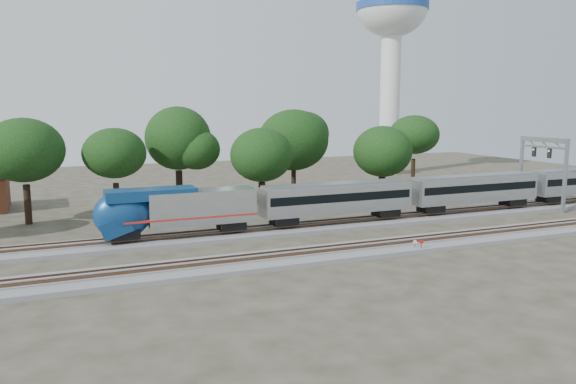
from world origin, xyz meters
The scene contains 16 objects.
ground centered at (0.00, 0.00, 0.00)m, with size 160.00×160.00×0.00m, color #383328.
track_far centered at (0.00, 6.00, 0.21)m, with size 160.00×5.00×0.73m.
track_near centered at (0.00, -4.00, 0.21)m, with size 160.00×5.00×0.73m.
train centered at (31.64, 6.00, 3.06)m, with size 102.83×2.93×4.32m.
switch_stand_red centered at (6.75, -6.12, 0.74)m, with size 0.35×0.17×1.15m.
switch_stand_white centered at (6.50, -5.53, 0.64)m, with size 0.30×0.16×1.00m.
switch_lever centered at (7.15, -5.75, 0.15)m, with size 0.50×0.30×0.30m, color #512D19.
water_tower centered at (35.10, 43.37, 26.12)m, with size 12.73×12.73×35.25m.
signal_gantry centered at (32.97, 6.00, 6.31)m, with size 0.60×7.12×8.67m.
tree_1 centered at (-24.54, 19.81, 7.83)m, with size 7.98×7.98×11.25m.
tree_2 centered at (-15.50, 19.83, 7.22)m, with size 7.36×7.36×10.38m.
tree_3 centered at (-7.70, 23.43, 8.52)m, with size 8.67×8.67×12.23m.
tree_4 centered at (0.23, 15.57, 6.85)m, with size 6.98×6.98×9.85m.
tree_5 centered at (7.63, 23.56, 7.95)m, with size 8.10×8.10×11.42m.
tree_6 centered at (16.77, 16.25, 6.69)m, with size 6.83×6.83×9.63m.
tree_7 centered at (29.60, 27.75, 8.05)m, with size 8.20×8.20×11.56m.
Camera 1 is at (-21.60, -44.60, 12.32)m, focal length 35.00 mm.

